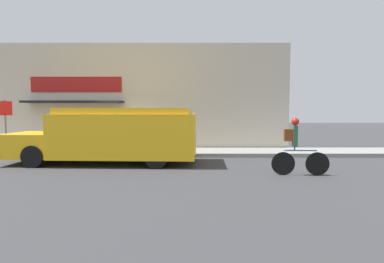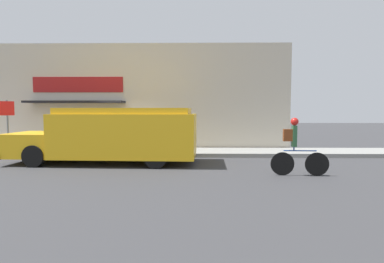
% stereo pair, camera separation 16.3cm
% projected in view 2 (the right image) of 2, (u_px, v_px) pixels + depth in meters
% --- Properties ---
extents(ground_plane, '(70.00, 70.00, 0.00)m').
position_uv_depth(ground_plane, '(119.00, 158.00, 12.40)').
color(ground_plane, '#38383A').
extents(sidewalk, '(28.00, 2.03, 0.17)m').
position_uv_depth(sidewalk, '(125.00, 152.00, 13.41)').
color(sidewalk, gray).
rests_on(sidewalk, ground_plane).
extents(storefront, '(15.43, 1.06, 5.13)m').
position_uv_depth(storefront, '(128.00, 98.00, 14.39)').
color(storefront, beige).
rests_on(storefront, ground_plane).
extents(school_bus, '(6.91, 2.79, 2.04)m').
position_uv_depth(school_bus, '(114.00, 135.00, 11.02)').
color(school_bus, yellow).
rests_on(school_bus, ground_plane).
extents(cyclist, '(1.72, 0.23, 1.73)m').
position_uv_depth(cyclist, '(296.00, 148.00, 8.91)').
color(cyclist, black).
rests_on(cyclist, ground_plane).
extents(stop_sign_post, '(0.45, 0.45, 2.22)m').
position_uv_depth(stop_sign_post, '(7.00, 117.00, 12.71)').
color(stop_sign_post, slate).
rests_on(stop_sign_post, sidewalk).
extents(trash_bin, '(0.48, 0.48, 0.75)m').
position_uv_depth(trash_bin, '(158.00, 142.00, 13.55)').
color(trash_bin, '#38383D').
rests_on(trash_bin, sidewalk).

